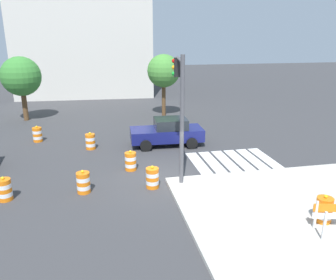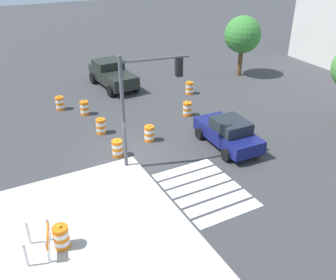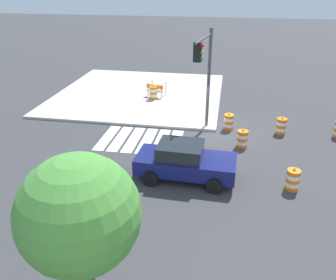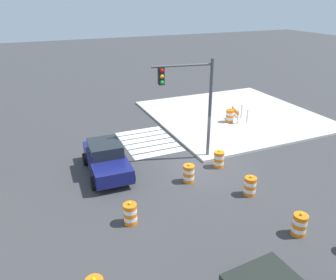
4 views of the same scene
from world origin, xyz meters
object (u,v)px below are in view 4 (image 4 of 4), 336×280
(traffic_barrel_near_corner, at_px, (250,186))
(construction_barricade, at_px, (237,113))
(traffic_barrel_far_curb, at_px, (189,173))
(traffic_barrel_median_near, at_px, (130,214))
(traffic_barrel_median_far, at_px, (219,159))
(traffic_barrel_lane_center, at_px, (299,225))
(traffic_barrel_on_sidewalk, at_px, (230,116))
(traffic_light_pole, at_px, (191,93))
(sports_car, at_px, (106,158))

(traffic_barrel_near_corner, bearing_deg, construction_barricade, -30.75)
(traffic_barrel_far_curb, bearing_deg, traffic_barrel_median_near, 118.41)
(traffic_barrel_near_corner, xyz_separation_m, traffic_barrel_far_curb, (2.19, 2.09, 0.00))
(traffic_barrel_median_near, bearing_deg, traffic_barrel_median_far, -65.14)
(traffic_barrel_lane_center, relative_size, traffic_barrel_on_sidewalk, 1.00)
(traffic_barrel_on_sidewalk, height_order, construction_barricade, traffic_barrel_on_sidewalk)
(traffic_barrel_on_sidewalk, height_order, traffic_light_pole, traffic_light_pole)
(traffic_barrel_on_sidewalk, bearing_deg, traffic_barrel_near_corner, 152.50)
(traffic_barrel_median_far, height_order, traffic_light_pole, traffic_light_pole)
(sports_car, bearing_deg, traffic_light_pole, -94.80)
(sports_car, distance_m, traffic_light_pole, 5.58)
(traffic_barrel_near_corner, distance_m, traffic_barrel_lane_center, 3.08)
(traffic_barrel_near_corner, xyz_separation_m, traffic_barrel_lane_center, (-3.08, -0.05, 0.00))
(traffic_barrel_on_sidewalk, bearing_deg, traffic_light_pole, 126.43)
(traffic_barrel_near_corner, height_order, construction_barricade, construction_barricade)
(sports_car, height_order, construction_barricade, sports_car)
(traffic_barrel_near_corner, distance_m, traffic_light_pole, 5.66)
(traffic_barrel_near_corner, distance_m, traffic_barrel_far_curb, 3.03)
(traffic_barrel_near_corner, relative_size, traffic_barrel_far_curb, 1.00)
(traffic_barrel_median_far, height_order, traffic_barrel_far_curb, same)
(traffic_barrel_median_near, xyz_separation_m, traffic_barrel_far_curb, (1.98, -3.67, 0.00))
(traffic_barrel_near_corner, height_order, traffic_barrel_far_curb, same)
(traffic_barrel_on_sidewalk, relative_size, traffic_light_pole, 0.19)
(traffic_barrel_median_far, bearing_deg, traffic_barrel_median_near, 114.86)
(sports_car, height_order, traffic_light_pole, traffic_light_pole)
(traffic_barrel_near_corner, distance_m, construction_barricade, 9.57)
(traffic_barrel_near_corner, distance_m, traffic_barrel_median_far, 2.92)
(traffic_barrel_near_corner, distance_m, traffic_barrel_on_sidewalk, 9.32)
(traffic_barrel_near_corner, relative_size, traffic_barrel_lane_center, 1.00)
(traffic_barrel_lane_center, bearing_deg, sports_car, 35.86)
(traffic_light_pole, bearing_deg, traffic_barrel_median_far, -143.09)
(sports_car, relative_size, construction_barricade, 3.16)
(sports_car, bearing_deg, traffic_barrel_lane_center, -144.14)
(traffic_barrel_median_far, distance_m, traffic_barrel_lane_center, 6.00)
(traffic_barrel_median_far, bearing_deg, traffic_barrel_near_corner, 177.88)
(traffic_barrel_median_near, relative_size, traffic_barrel_lane_center, 1.00)
(traffic_barrel_lane_center, xyz_separation_m, construction_barricade, (11.30, -4.84, 0.27))
(traffic_barrel_near_corner, relative_size, traffic_barrel_on_sidewalk, 1.00)
(traffic_light_pole, bearing_deg, traffic_barrel_on_sidewalk, -53.57)
(traffic_barrel_median_far, bearing_deg, sports_car, 72.20)
(traffic_barrel_median_far, distance_m, construction_barricade, 7.15)
(traffic_barrel_median_near, distance_m, traffic_barrel_lane_center, 6.67)
(traffic_barrel_median_near, distance_m, traffic_barrel_far_curb, 4.17)
(traffic_barrel_near_corner, relative_size, traffic_barrel_median_near, 1.00)
(sports_car, bearing_deg, traffic_barrel_median_near, 178.15)
(traffic_barrel_median_near, height_order, construction_barricade, construction_barricade)
(traffic_barrel_far_curb, height_order, traffic_barrel_on_sidewalk, traffic_barrel_on_sidewalk)
(traffic_barrel_near_corner, xyz_separation_m, traffic_barrel_on_sidewalk, (8.27, -4.30, 0.15))
(sports_car, height_order, traffic_barrel_median_far, sports_car)
(traffic_barrel_median_near, xyz_separation_m, traffic_barrel_median_far, (2.72, -5.86, 0.00))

